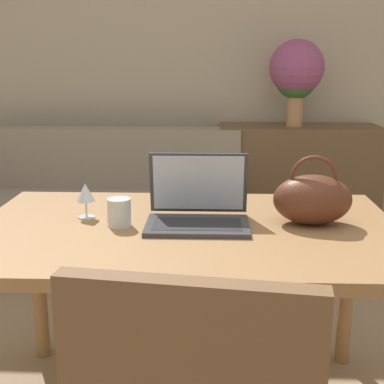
# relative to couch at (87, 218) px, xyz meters

# --- Properties ---
(wall_back) EXTENTS (10.00, 0.06, 2.70)m
(wall_back) POSITION_rel_couch_xyz_m (0.80, 0.72, 1.07)
(wall_back) COLOR #BCB29E
(wall_back) RESTS_ON ground_plane
(dining_table) EXTENTS (1.44, 0.90, 0.74)m
(dining_table) POSITION_rel_couch_xyz_m (0.72, -1.57, 0.38)
(dining_table) COLOR olive
(dining_table) RESTS_ON ground_plane
(couch) EXTENTS (2.00, 0.95, 0.82)m
(couch) POSITION_rel_couch_xyz_m (0.00, 0.00, 0.00)
(couch) COLOR gray
(couch) RESTS_ON ground_plane
(sideboard) EXTENTS (1.11, 0.40, 0.83)m
(sideboard) POSITION_rel_couch_xyz_m (1.42, 0.45, 0.13)
(sideboard) COLOR brown
(sideboard) RESTS_ON ground_plane
(laptop) EXTENTS (0.34, 0.27, 0.23)m
(laptop) POSITION_rel_couch_xyz_m (0.76, -1.52, 0.52)
(laptop) COLOR #38383D
(laptop) RESTS_ON dining_table
(drinking_glass) EXTENTS (0.08, 0.08, 0.10)m
(drinking_glass) POSITION_rel_couch_xyz_m (0.50, -1.57, 0.50)
(drinking_glass) COLOR silver
(drinking_glass) RESTS_ON dining_table
(wine_glass) EXTENTS (0.06, 0.06, 0.13)m
(wine_glass) POSITION_rel_couch_xyz_m (0.37, -1.49, 0.54)
(wine_glass) COLOR silver
(wine_glass) RESTS_ON dining_table
(handbag) EXTENTS (0.27, 0.17, 0.24)m
(handbag) POSITION_rel_couch_xyz_m (1.15, -1.52, 0.55)
(handbag) COLOR #592D1E
(handbag) RESTS_ON dining_table
(flower_vase) EXTENTS (0.37, 0.37, 0.58)m
(flower_vase) POSITION_rel_couch_xyz_m (1.37, 0.41, 0.91)
(flower_vase) COLOR tan
(flower_vase) RESTS_ON sideboard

